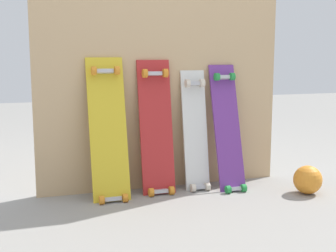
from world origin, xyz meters
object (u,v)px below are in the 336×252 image
(skateboard_white, at_px, (196,135))
(skateboard_purple, at_px, (228,133))
(skateboard_yellow, at_px, (108,135))
(skateboard_red, at_px, (157,132))
(rubber_ball, at_px, (308,180))

(skateboard_white, height_order, skateboard_purple, skateboard_purple)
(skateboard_white, bearing_deg, skateboard_yellow, -176.61)
(skateboard_yellow, relative_size, skateboard_white, 1.10)
(skateboard_white, bearing_deg, skateboard_red, -178.80)
(skateboard_white, relative_size, rubber_ball, 4.65)
(skateboard_red, xyz_separation_m, rubber_ball, (0.91, -0.35, -0.30))
(skateboard_white, distance_m, rubber_ball, 0.77)
(skateboard_white, xyz_separation_m, skateboard_purple, (0.21, -0.05, 0.02))
(skateboard_red, bearing_deg, rubber_ball, -20.95)
(skateboard_red, height_order, skateboard_purple, skateboard_red)
(skateboard_purple, height_order, rubber_ball, skateboard_purple)
(skateboard_yellow, height_order, skateboard_red, skateboard_yellow)
(skateboard_yellow, height_order, skateboard_white, skateboard_yellow)
(skateboard_yellow, distance_m, skateboard_red, 0.32)
(skateboard_red, height_order, skateboard_white, skateboard_red)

